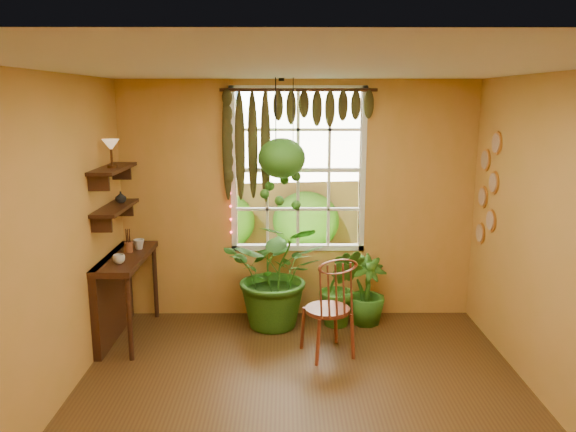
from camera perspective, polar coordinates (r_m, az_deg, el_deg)
name	(u,v)px	position (r m, az deg, el deg)	size (l,w,h in m)	color
floor	(304,420)	(4.72, 1.63, -19.98)	(4.50, 4.50, 0.00)	#513517
ceiling	(306,68)	(4.02, 1.86, 14.84)	(4.50, 4.50, 0.00)	silver
wall_back	(298,201)	(6.36, 1.02, 1.54)	(4.00, 4.00, 0.00)	#DA984A
wall_left	(35,256)	(4.56, -24.32, -3.71)	(4.50, 4.50, 0.00)	#DA984A
wall_right	(574,255)	(4.69, 27.02, -3.55)	(4.50, 4.50, 0.00)	#DA984A
window	(298,170)	(6.34, 1.03, 4.70)	(1.52, 0.10, 1.86)	white
valance_vine	(291,118)	(6.17, 0.27, 9.88)	(1.70, 0.12, 1.10)	#3A190F
string_lights	(230,167)	(6.27, -5.94, 5.02)	(0.03, 0.03, 1.54)	#FF2633
wall_plates	(488,190)	(6.25, 19.62, 2.51)	(0.04, 0.32, 1.10)	#F7E6CA
counter_ledge	(117,287)	(6.19, -16.96, -6.93)	(0.40, 1.20, 0.90)	#3A190F
shelf_lower	(115,208)	(5.97, -17.13, 0.80)	(0.25, 0.90, 0.04)	#3A190F
shelf_upper	(113,169)	(5.91, -17.37, 4.61)	(0.25, 0.90, 0.04)	#3A190F
backyard	(305,162)	(10.96, 1.71, 5.54)	(14.00, 10.00, 12.00)	#295D1A
windsor_chair	(329,322)	(5.60, 4.17, -10.74)	(0.57, 0.58, 1.18)	maroon
potted_plant_left	(277,273)	(6.18, -1.08, -5.83)	(1.10, 0.95, 1.22)	#1E5516
potted_plant_mid	(341,287)	(6.27, 5.43, -7.20)	(0.49, 0.40, 0.90)	#1E5516
potted_plant_right	(366,290)	(6.38, 7.95, -7.49)	(0.43, 0.43, 0.77)	#1E5516
hanging_basket	(282,160)	(5.96, -0.65, 5.69)	(0.50, 0.50, 1.38)	black
cup_a	(119,259)	(5.76, -16.80, -4.21)	(0.12, 0.12, 0.09)	silver
cup_b	(139,244)	(6.24, -14.91, -2.79)	(0.12, 0.12, 0.11)	beige
brush_jar	(128,241)	(6.14, -15.92, -2.42)	(0.09, 0.09, 0.32)	#974F2C
shelf_vase	(121,197)	(6.13, -16.63, 1.85)	(0.11, 0.11, 0.12)	#B2AD99
tiffany_lamp	(111,147)	(5.82, -17.55, 6.73)	(0.17, 0.17, 0.28)	#513017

